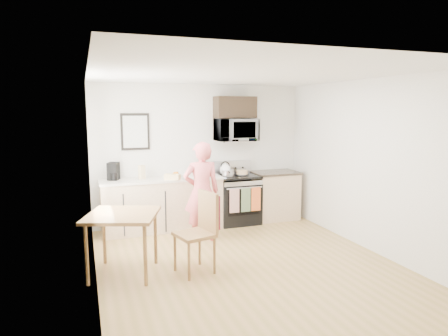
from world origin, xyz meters
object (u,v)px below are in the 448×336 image
object	(u,v)px
dining_table	(122,221)
chair	(204,220)
person	(202,192)
range	(237,200)
cake	(242,173)
microwave	(236,130)

from	to	relation	value
dining_table	chair	bearing A→B (deg)	-12.44
chair	person	bearing A→B (deg)	60.42
range	chair	size ratio (longest dim) A/B	1.09
person	cake	distance (m)	1.26
range	cake	world-z (taller)	range
cake	person	bearing A→B (deg)	-143.82
microwave	person	size ratio (longest dim) A/B	0.46
chair	range	bearing A→B (deg)	42.91
person	cake	bearing A→B (deg)	-138.23
range	cake	distance (m)	0.54
range	person	size ratio (longest dim) A/B	0.71
person	cake	world-z (taller)	person
range	chair	distance (m)	2.34
person	dining_table	size ratio (longest dim) A/B	1.70
person	dining_table	world-z (taller)	person
dining_table	chair	world-z (taller)	chair
microwave	person	distance (m)	1.59
microwave	person	bearing A→B (deg)	-136.57
microwave	dining_table	size ratio (longest dim) A/B	0.79
dining_table	chair	distance (m)	1.06
range	cake	bearing A→B (deg)	-28.43
range	person	distance (m)	1.27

